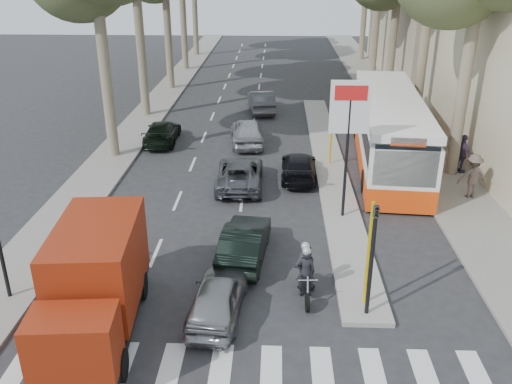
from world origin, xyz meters
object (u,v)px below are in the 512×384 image
Objects in this scene: red_truck at (95,281)px; city_bus at (389,128)px; silver_hatchback at (218,297)px; motorcycle at (305,271)px; dark_hatchback at (245,242)px.

red_truck is 0.44× the size of city_bus.
silver_hatchback is at bearing -113.66° from city_bus.
motorcycle is (-4.71, -12.12, -1.01)m from city_bus.
motorcycle is at bearing 14.13° from red_truck.
dark_hatchback is at bearing 131.81° from motorcycle.
motorcycle is (2.59, 1.26, 0.18)m from silver_hatchback.
silver_hatchback is 1.75× the size of motorcycle.
silver_hatchback is 2.88m from motorcycle.
motorcycle is at bearing -106.27° from city_bus.
red_truck is at bearing -163.68° from motorcycle.
motorcycle is (5.84, 2.01, -0.78)m from red_truck.
dark_hatchback is 2.84m from motorcycle.
red_truck is at bearing -121.79° from city_bus.
silver_hatchback is at bearing 8.19° from red_truck.
dark_hatchback is (0.60, 3.28, 0.05)m from silver_hatchback.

